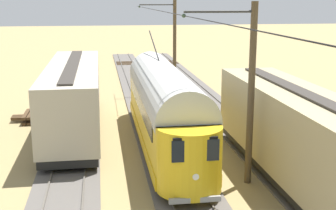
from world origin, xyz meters
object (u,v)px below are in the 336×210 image
(spare_tie_stack, at_px, (31,117))
(track_end_bumper, at_px, (81,92))
(vintage_streetcar, at_px, (164,105))
(switch_stand, at_px, (242,100))
(catenary_pole_mid_near, at_px, (249,92))
(coach_adjacent, at_px, (296,133))
(catenary_pole_foreground, at_px, (174,45))
(boxcar_far_siding, at_px, (74,95))

(spare_tie_stack, bearing_deg, track_end_bumper, -112.92)
(vintage_streetcar, height_order, switch_stand, vintage_streetcar)
(vintage_streetcar, height_order, spare_tie_stack, vintage_streetcar)
(catenary_pole_mid_near, bearing_deg, spare_tie_stack, -48.29)
(vintage_streetcar, xyz_separation_m, spare_tie_stack, (7.72, -6.34, -1.98))
(vintage_streetcar, xyz_separation_m, track_end_bumper, (4.81, -13.22, -1.85))
(vintage_streetcar, relative_size, coach_adjacent, 1.20)
(coach_adjacent, height_order, track_end_bumper, coach_adjacent)
(track_end_bumper, bearing_deg, spare_tie_stack, 67.08)
(vintage_streetcar, xyz_separation_m, catenary_pole_foreground, (-2.75, -13.78, 1.71))
(catenary_pole_mid_near, xyz_separation_m, switch_stand, (-3.84, -12.79, -3.27))
(vintage_streetcar, xyz_separation_m, boxcar_far_siding, (4.81, -3.66, -0.09))
(boxcar_far_siding, height_order, catenary_pole_foreground, catenary_pole_foreground)
(coach_adjacent, xyz_separation_m, catenary_pole_foreground, (2.07, -19.35, 1.80))
(boxcar_far_siding, xyz_separation_m, catenary_pole_mid_near, (-7.56, 9.07, 1.80))
(boxcar_far_siding, bearing_deg, track_end_bumper, -90.02)
(boxcar_far_siding, relative_size, switch_stand, 11.74)
(boxcar_far_siding, xyz_separation_m, catenary_pole_foreground, (-7.56, -10.13, 1.80))
(boxcar_far_siding, relative_size, catenary_pole_mid_near, 1.91)
(coach_adjacent, xyz_separation_m, catenary_pole_mid_near, (2.07, -0.15, 1.80))
(vintage_streetcar, xyz_separation_m, switch_stand, (-6.58, -7.38, -1.55))
(catenary_pole_mid_near, distance_m, track_end_bumper, 20.42)
(catenary_pole_foreground, distance_m, catenary_pole_mid_near, 19.19)
(switch_stand, bearing_deg, coach_adjacent, 82.22)
(catenary_pole_mid_near, relative_size, spare_tie_stack, 3.16)
(catenary_pole_mid_near, relative_size, switch_stand, 6.14)
(coach_adjacent, bearing_deg, catenary_pole_foreground, -83.90)
(coach_adjacent, bearing_deg, switch_stand, -97.78)
(catenary_pole_foreground, bearing_deg, catenary_pole_mid_near, 90.00)
(coach_adjacent, relative_size, track_end_bumper, 7.43)
(catenary_pole_foreground, bearing_deg, coach_adjacent, 96.10)
(vintage_streetcar, height_order, track_end_bumper, vintage_streetcar)
(coach_adjacent, distance_m, catenary_pole_foreground, 19.54)
(catenary_pole_mid_near, distance_m, switch_stand, 13.74)
(boxcar_far_siding, height_order, catenary_pole_mid_near, catenary_pole_mid_near)
(boxcar_far_siding, relative_size, catenary_pole_foreground, 1.91)
(catenary_pole_mid_near, relative_size, track_end_bumper, 4.21)
(vintage_streetcar, relative_size, switch_stand, 12.97)
(switch_stand, bearing_deg, catenary_pole_mid_near, 73.30)
(coach_adjacent, bearing_deg, spare_tie_stack, -43.51)
(vintage_streetcar, relative_size, track_end_bumper, 8.90)
(boxcar_far_siding, bearing_deg, vintage_streetcar, 142.76)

